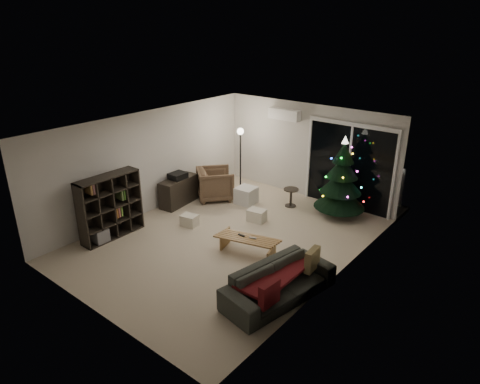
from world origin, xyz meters
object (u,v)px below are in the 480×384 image
object	(u,v)px
media_cabinet	(179,191)
christmas_tree	(342,177)
bookshelf	(105,205)
armchair	(215,184)
sofa	(279,283)
coffee_table	(247,246)

from	to	relation	value
media_cabinet	christmas_tree	world-z (taller)	christmas_tree
bookshelf	armchair	xyz separation A→B (m)	(0.50, 3.01, -0.29)
bookshelf	sofa	distance (m)	4.34
sofa	coffee_table	xyz separation A→B (m)	(-1.31, 0.79, -0.11)
sofa	christmas_tree	bearing A→B (deg)	22.20
armchair	coffee_table	bearing A→B (deg)	-176.32
media_cabinet	coffee_table	bearing A→B (deg)	-24.71
bookshelf	coffee_table	bearing A→B (deg)	26.34
media_cabinet	coffee_table	size ratio (longest dim) A/B	0.89
sofa	armchair	bearing A→B (deg)	66.38
bookshelf	armchair	bearing A→B (deg)	84.81
bookshelf	media_cabinet	distance (m)	2.18
sofa	christmas_tree	distance (m)	3.85
armchair	sofa	world-z (taller)	armchair
armchair	sofa	size ratio (longest dim) A/B	0.44
coffee_table	armchair	bearing A→B (deg)	129.03
armchair	sofa	distance (m)	4.60
media_cabinet	christmas_tree	distance (m)	4.11
media_cabinet	sofa	bearing A→B (deg)	-29.16
armchair	christmas_tree	bearing A→B (deg)	-120.12
armchair	media_cabinet	bearing A→B (deg)	99.18
media_cabinet	christmas_tree	xyz separation A→B (m)	(3.54, 1.99, 0.64)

